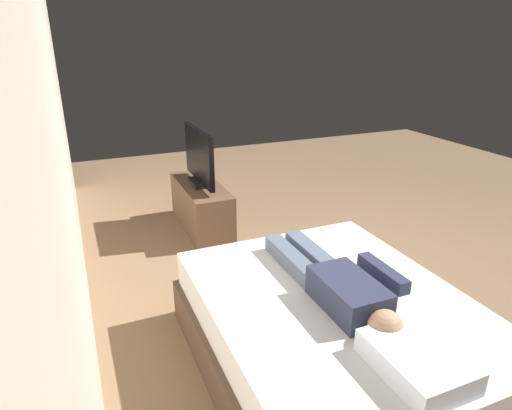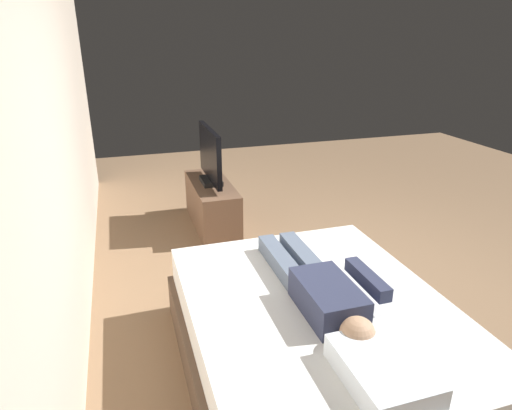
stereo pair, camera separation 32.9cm
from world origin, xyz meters
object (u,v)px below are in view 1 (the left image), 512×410
at_px(person, 338,283).
at_px(tv_stand, 201,206).
at_px(tv, 199,158).
at_px(pillow, 416,361).
at_px(bed, 334,337).
at_px(remote, 377,269).

bearing_deg(person, tv_stand, 3.21).
bearing_deg(tv, pillow, -177.78).
bearing_deg(tv_stand, bed, -177.19).
distance_m(pillow, tv_stand, 3.13).
bearing_deg(remote, bed, 113.17).
bearing_deg(bed, person, -28.78).
relative_size(bed, pillow, 4.06).
relative_size(person, tv_stand, 1.15).
bearing_deg(bed, remote, -66.83).
distance_m(remote, tv, 2.35).
bearing_deg(tv_stand, remote, -166.62).
bearing_deg(tv_stand, pillow, -177.78).
bearing_deg(bed, tv_stand, 2.81).
bearing_deg(tv, bed, -177.19).
bearing_deg(pillow, tv, 2.22).
relative_size(bed, tv, 2.21).
height_order(pillow, tv, tv).
relative_size(bed, remote, 12.99).
bearing_deg(bed, tv, 2.81).
height_order(pillow, person, person).
bearing_deg(tv_stand, tv, 0.00).
distance_m(bed, tv, 2.51).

